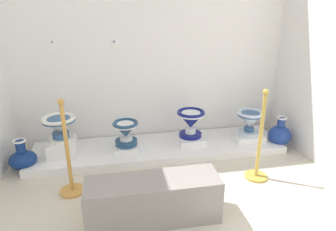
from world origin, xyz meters
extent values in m
cube|color=white|center=(1.81, 3.20, 1.61)|extent=(3.81, 0.06, 3.21)
cube|color=white|center=(1.81, 2.76, 0.05)|extent=(3.20, 0.77, 0.09)
cube|color=white|center=(0.62, 2.72, 0.18)|extent=(0.31, 0.38, 0.18)
cylinder|color=white|center=(0.62, 2.72, 0.29)|extent=(0.29, 0.29, 0.04)
cylinder|color=#335887|center=(0.62, 2.72, 0.35)|extent=(0.19, 0.19, 0.07)
cone|color=white|center=(0.62, 2.72, 0.47)|extent=(0.38, 0.38, 0.17)
cylinder|color=#335887|center=(0.62, 2.72, 0.54)|extent=(0.37, 0.37, 0.03)
torus|color=white|center=(0.62, 2.72, 0.56)|extent=(0.39, 0.39, 0.04)
cylinder|color=#335887|center=(0.62, 2.72, 0.55)|extent=(0.27, 0.27, 0.01)
cube|color=white|center=(1.39, 2.75, 0.11)|extent=(0.29, 0.33, 0.05)
cylinder|color=navy|center=(1.39, 2.75, 0.17)|extent=(0.28, 0.28, 0.07)
cylinder|color=white|center=(1.39, 2.75, 0.23)|extent=(0.16, 0.16, 0.04)
cone|color=navy|center=(1.39, 2.75, 0.34)|extent=(0.30, 0.30, 0.18)
cylinder|color=white|center=(1.39, 2.75, 0.41)|extent=(0.29, 0.29, 0.03)
torus|color=navy|center=(1.39, 2.75, 0.43)|extent=(0.32, 0.32, 0.04)
cylinder|color=white|center=(1.39, 2.75, 0.42)|extent=(0.21, 0.21, 0.01)
cube|color=white|center=(2.23, 2.77, 0.13)|extent=(0.34, 0.38, 0.09)
cylinder|color=navy|center=(2.23, 2.77, 0.20)|extent=(0.29, 0.29, 0.05)
cylinder|color=white|center=(2.23, 2.77, 0.26)|extent=(0.14, 0.14, 0.08)
cone|color=navy|center=(2.23, 2.77, 0.40)|extent=(0.35, 0.35, 0.21)
cylinder|color=white|center=(2.23, 2.77, 0.49)|extent=(0.34, 0.34, 0.03)
torus|color=navy|center=(2.23, 2.77, 0.51)|extent=(0.36, 0.36, 0.04)
cylinder|color=white|center=(2.23, 2.77, 0.50)|extent=(0.24, 0.24, 0.01)
cube|color=white|center=(3.02, 2.69, 0.13)|extent=(0.39, 0.29, 0.08)
cylinder|color=silver|center=(3.02, 2.69, 0.19)|extent=(0.28, 0.28, 0.05)
cylinder|color=#2E5383|center=(3.02, 2.69, 0.24)|extent=(0.13, 0.13, 0.06)
cone|color=silver|center=(3.02, 2.69, 0.37)|extent=(0.35, 0.35, 0.20)
cylinder|color=#2E5383|center=(3.02, 2.69, 0.46)|extent=(0.34, 0.34, 0.03)
torus|color=silver|center=(3.02, 2.69, 0.48)|extent=(0.36, 0.36, 0.04)
cylinder|color=#2E5383|center=(3.02, 2.69, 0.47)|extent=(0.24, 0.24, 0.01)
cube|color=white|center=(0.62, 3.16, 1.34)|extent=(0.12, 0.01, 0.13)
cube|color=slate|center=(0.58, 3.16, 1.38)|extent=(0.02, 0.01, 0.02)
cube|color=white|center=(1.36, 3.16, 1.33)|extent=(0.14, 0.01, 0.13)
cube|color=#386BAD|center=(1.32, 3.16, 1.37)|extent=(0.02, 0.01, 0.02)
cylinder|color=white|center=(0.20, 2.58, 0.01)|extent=(0.12, 0.12, 0.03)
ellipsoid|color=navy|center=(0.20, 2.58, 0.14)|extent=(0.30, 0.30, 0.21)
cylinder|color=navy|center=(0.20, 2.58, 0.31)|extent=(0.11, 0.11, 0.13)
torus|color=white|center=(0.20, 2.58, 0.37)|extent=(0.15, 0.15, 0.02)
cylinder|color=white|center=(3.41, 2.58, 0.01)|extent=(0.13, 0.13, 0.03)
ellipsoid|color=navy|center=(3.41, 2.58, 0.17)|extent=(0.30, 0.30, 0.27)
cylinder|color=navy|center=(3.41, 2.58, 0.36)|extent=(0.10, 0.10, 0.11)
torus|color=white|center=(3.41, 2.58, 0.42)|extent=(0.13, 0.13, 0.02)
cylinder|color=gold|center=(0.79, 2.03, 0.01)|extent=(0.25, 0.25, 0.02)
cylinder|color=gold|center=(0.79, 2.03, 0.48)|extent=(0.04, 0.04, 0.91)
sphere|color=gold|center=(0.79, 2.03, 0.96)|extent=(0.06, 0.06, 0.06)
cylinder|color=gold|center=(2.76, 1.93, 0.01)|extent=(0.25, 0.25, 0.02)
cylinder|color=gold|center=(2.76, 1.93, 0.49)|extent=(0.04, 0.04, 0.93)
sphere|color=gold|center=(2.76, 1.93, 0.98)|extent=(0.06, 0.06, 0.06)
cube|color=gray|center=(1.55, 1.47, 0.20)|extent=(1.16, 0.36, 0.40)
camera|label=1|loc=(1.27, -0.67, 1.78)|focal=31.52mm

